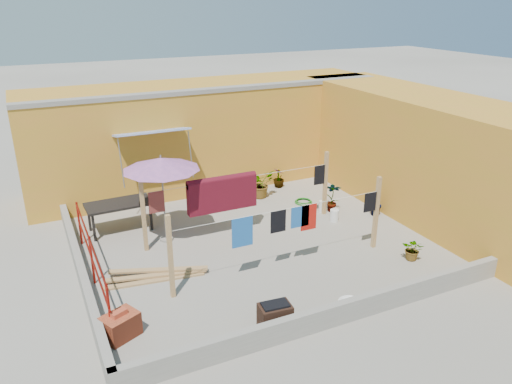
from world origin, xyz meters
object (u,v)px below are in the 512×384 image
(outdoor_table, at_px, (119,206))
(brazier, at_px, (275,316))
(plant_back_a, at_px, (260,184))
(white_basin, at_px, (350,303))
(patio_umbrella, at_px, (161,164))
(water_jug_b, at_px, (323,206))
(green_hose, at_px, (303,202))
(brick_stack, at_px, (120,326))
(water_jug_a, at_px, (334,215))

(outdoor_table, bearing_deg, brazier, -72.35)
(plant_back_a, bearing_deg, white_basin, -98.70)
(patio_umbrella, height_order, brazier, patio_umbrella)
(outdoor_table, height_order, water_jug_b, outdoor_table)
(green_hose, bearing_deg, brazier, -125.45)
(patio_umbrella, bearing_deg, outdoor_table, 130.66)
(brick_stack, relative_size, green_hose, 1.43)
(water_jug_a, bearing_deg, brazier, -136.13)
(brick_stack, height_order, water_jug_b, brick_stack)
(brick_stack, height_order, green_hose, brick_stack)
(white_basin, xyz_separation_m, water_jug_a, (1.94, 3.47, 0.12))
(brazier, relative_size, green_hose, 1.18)
(outdoor_table, distance_m, plant_back_a, 4.31)
(brick_stack, xyz_separation_m, water_jug_b, (6.26, 3.17, -0.06))
(green_hose, bearing_deg, plant_back_a, 134.83)
(brazier, xyz_separation_m, green_hose, (3.51, 4.93, -0.22))
(brick_stack, height_order, water_jug_a, brick_stack)
(outdoor_table, bearing_deg, water_jug_a, -19.66)
(water_jug_a, bearing_deg, green_hose, 93.58)
(white_basin, relative_size, plant_back_a, 0.58)
(white_basin, xyz_separation_m, water_jug_b, (2.01, 4.13, 0.12))
(brick_stack, distance_m, plant_back_a, 7.13)
(brazier, bearing_deg, water_jug_a, 43.87)
(brazier, xyz_separation_m, water_jug_a, (3.61, 3.47, -0.09))
(water_jug_a, height_order, water_jug_b, water_jug_b)
(water_jug_a, height_order, plant_back_a, plant_back_a)
(white_basin, bearing_deg, water_jug_b, 64.10)
(plant_back_a, bearing_deg, green_hose, -45.17)
(water_jug_b, relative_size, plant_back_a, 0.44)
(brazier, distance_m, plant_back_a, 6.42)
(plant_back_a, bearing_deg, outdoor_table, -173.01)
(brazier, bearing_deg, outdoor_table, 107.65)
(green_hose, bearing_deg, outdoor_table, 175.30)
(outdoor_table, relative_size, green_hose, 3.18)
(outdoor_table, relative_size, white_basin, 3.35)
(patio_umbrella, bearing_deg, brick_stack, -117.97)
(brick_stack, bearing_deg, water_jug_b, 26.91)
(brick_stack, xyz_separation_m, plant_back_a, (5.15, 4.93, 0.20))
(outdoor_table, xyz_separation_m, green_hose, (5.22, -0.43, -0.66))
(green_hose, relative_size, plant_back_a, 0.61)
(brazier, relative_size, water_jug_b, 1.63)
(brazier, bearing_deg, plant_back_a, 66.45)
(brick_stack, relative_size, white_basin, 1.50)
(patio_umbrella, relative_size, brick_stack, 2.96)
(brick_stack, bearing_deg, water_jug_a, 22.06)
(patio_umbrella, distance_m, plant_back_a, 4.03)
(brazier, bearing_deg, patio_umbrella, 100.55)
(water_jug_b, bearing_deg, water_jug_a, -95.70)
(plant_back_a, bearing_deg, patio_umbrella, -154.92)
(brazier, distance_m, water_jug_b, 5.53)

